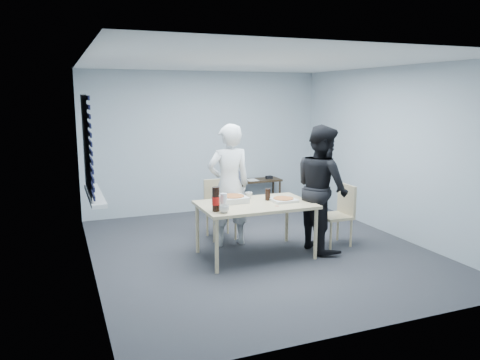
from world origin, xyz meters
name	(u,v)px	position (x,y,z in m)	size (l,w,h in m)	color
room	(89,153)	(-2.20, 0.40, 1.44)	(5.00, 5.00, 5.00)	#2A2A2F
dining_table	(255,208)	(-0.14, -0.21, 0.68)	(1.51, 0.96, 0.73)	#C9B78B
chair_far	(219,204)	(-0.31, 0.81, 0.51)	(0.42, 0.42, 0.89)	#C9B78B
chair_right	(340,210)	(1.21, -0.21, 0.51)	(0.42, 0.42, 0.89)	#C9B78B
person_white	(229,185)	(-0.30, 0.38, 0.89)	(0.65, 0.42, 1.77)	silver
person_black	(322,188)	(0.84, -0.29, 0.89)	(0.86, 0.47, 1.77)	black
side_table	(259,183)	(1.01, 2.28, 0.49)	(0.85, 0.38, 0.57)	#362617
stool	(232,200)	(0.24, 1.68, 0.34)	(0.32, 0.32, 0.45)	black
backpack	(232,183)	(0.24, 1.67, 0.65)	(0.29, 0.21, 0.40)	slate
pizza_box_a	(233,199)	(-0.39, -0.02, 0.78)	(0.35, 0.35, 0.09)	silver
pizza_box_b	(283,200)	(0.26, -0.24, 0.76)	(0.33, 0.33, 0.05)	silver
mug_a	(224,209)	(-0.71, -0.54, 0.78)	(0.12, 0.12, 0.10)	silver
mug_b	(249,196)	(-0.12, 0.08, 0.78)	(0.10, 0.10, 0.09)	silver
cola_glass	(268,194)	(0.09, -0.11, 0.82)	(0.07, 0.07, 0.16)	black
soda_bottle	(216,200)	(-0.78, -0.43, 0.88)	(0.10, 0.10, 0.31)	black
plastic_cups	(224,201)	(-0.65, -0.37, 0.84)	(0.09, 0.09, 0.21)	silver
rubber_band	(277,206)	(0.06, -0.46, 0.74)	(0.05, 0.05, 0.00)	red
papers	(252,180)	(0.86, 2.25, 0.57)	(0.19, 0.26, 0.00)	white
black_box	(269,177)	(1.23, 2.28, 0.59)	(0.12, 0.09, 0.05)	black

